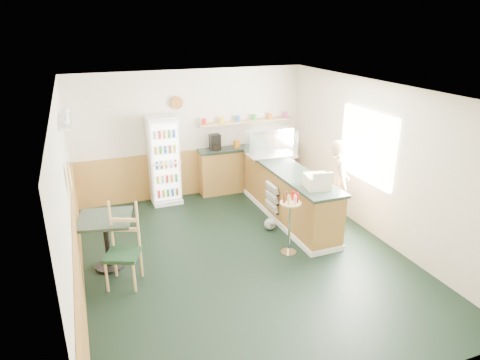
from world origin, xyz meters
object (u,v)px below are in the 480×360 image
display_case (271,144)px  cash_register (317,181)px  cafe_table (106,233)px  cafe_chair (121,242)px  drinks_fridge (164,160)px  condiment_stand (290,215)px  shopkeeper (338,184)px

display_case → cash_register: bearing=-90.0°
cafe_table → cafe_chair: size_ratio=0.75×
drinks_fridge → condiment_stand: (1.44, -2.87, -0.23)m
cash_register → condiment_stand: 0.75m
drinks_fridge → cash_register: drinks_fridge is taller
drinks_fridge → cafe_chair: drinks_fridge is taller
drinks_fridge → cafe_chair: size_ratio=1.49×
display_case → cafe_table: (-3.40, -1.39, -0.68)m
display_case → cafe_chair: 3.77m
cash_register → cafe_chair: (-3.23, -0.04, -0.48)m
cafe_chair → drinks_fridge: bearing=89.0°
condiment_stand → cafe_table: size_ratio=1.16×
display_case → cafe_table: 3.74m
shopkeeper → condiment_stand: bearing=133.9°
condiment_stand → cafe_chair: size_ratio=0.86×
condiment_stand → cafe_chair: bearing=176.6°
shopkeeper → drinks_fridge: bearing=69.3°
condiment_stand → cafe_table: bearing=167.9°
cash_register → display_case: bearing=100.8°
drinks_fridge → cafe_chair: bearing=-113.8°
display_case → condiment_stand: size_ratio=0.91×
shopkeeper → cafe_table: bearing=108.9°
cash_register → cafe_chair: size_ratio=0.33×
drinks_fridge → condiment_stand: bearing=-63.3°
drinks_fridge → cafe_table: bearing=-121.2°
display_case → condiment_stand: bearing=-106.3°
condiment_stand → display_case: bearing=73.7°
cash_register → cafe_table: (-3.40, 0.41, -0.52)m
shopkeeper → display_case: bearing=45.5°
display_case → cash_register: 1.81m
cafe_table → condiment_stand: bearing=-12.1°
drinks_fridge → cafe_table: drinks_fridge is taller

